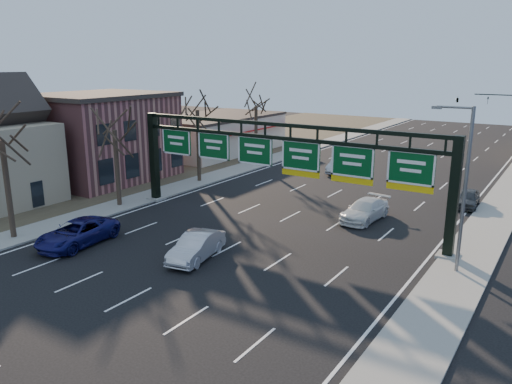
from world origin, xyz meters
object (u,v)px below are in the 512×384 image
Objects in this scene: car_silver_sedan at (196,246)px; car_white_wagon at (365,210)px; sign_gantry at (279,160)px; car_blue_suv at (77,233)px.

car_silver_sedan reaches higher than car_white_wagon.
car_white_wagon is at bearing 41.35° from sign_gantry.
sign_gantry is 5.31× the size of car_silver_sedan.
car_silver_sedan is at bearing -94.94° from sign_gantry.
car_blue_suv is (-8.47, -10.46, -3.86)m from sign_gantry.
car_blue_suv is 19.77m from car_white_wagon.
sign_gantry reaches higher than car_blue_suv.
car_white_wagon is (13.25, 14.67, -0.03)m from car_blue_suv.
sign_gantry is 4.81× the size of car_white_wagon.
car_silver_sedan is (7.76, 2.25, -0.01)m from car_blue_suv.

